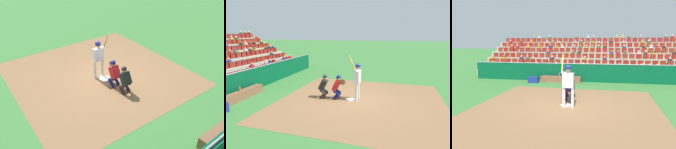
# 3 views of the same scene
# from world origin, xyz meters

# --- Properties ---
(ground_plane) EXTENTS (160.00, 160.00, 0.00)m
(ground_plane) POSITION_xyz_m (0.00, 0.00, 0.00)
(ground_plane) COLOR #3A7636
(infield_dirt_patch) EXTENTS (8.28, 8.30, 0.01)m
(infield_dirt_patch) POSITION_xyz_m (0.00, 0.50, 0.00)
(infield_dirt_patch) COLOR #875F3E
(infield_dirt_patch) RESTS_ON ground_plane
(home_plate_marker) EXTENTS (0.62, 0.62, 0.02)m
(home_plate_marker) POSITION_xyz_m (0.00, 0.00, 0.02)
(home_plate_marker) COLOR white
(home_plate_marker) RESTS_ON infield_dirt_patch
(batter_at_plate) EXTENTS (0.60, 0.56, 2.30)m
(batter_at_plate) POSITION_xyz_m (-0.11, 0.30, 1.19)
(batter_at_plate) COLOR silver
(batter_at_plate) RESTS_ON ground_plane
(catcher_crouching) EXTENTS (0.49, 0.73, 1.28)m
(catcher_crouching) POSITION_xyz_m (0.03, -0.71, 0.72)
(catcher_crouching) COLOR navy
(catcher_crouching) RESTS_ON ground_plane
(home_plate_umpire) EXTENTS (0.46, 0.47, 1.28)m
(home_plate_umpire) POSITION_xyz_m (0.06, -1.44, 0.70)
(home_plate_umpire) COLOR black
(home_plate_umpire) RESTS_ON ground_plane
(dugout_wall) EXTENTS (16.27, 0.24, 1.34)m
(dugout_wall) POSITION_xyz_m (0.00, -6.04, 0.64)
(dugout_wall) COLOR #064B2C
(dugout_wall) RESTS_ON ground_plane
(dugout_bench) EXTENTS (2.87, 0.40, 0.44)m
(dugout_bench) POSITION_xyz_m (1.37, -5.49, 0.22)
(dugout_bench) COLOR brown
(dugout_bench) RESTS_ON ground_plane
(water_bottle_on_bench) EXTENTS (0.07, 0.07, 0.24)m
(water_bottle_on_bench) POSITION_xyz_m (1.46, -5.49, 0.56)
(water_bottle_on_bench) COLOR #DA5028
(water_bottle_on_bench) RESTS_ON dugout_bench
(equipment_duffel_bag) EXTENTS (0.73, 0.38, 0.42)m
(equipment_duffel_bag) POSITION_xyz_m (3.25, -5.00, 0.21)
(equipment_duffel_bag) COLOR navy
(equipment_duffel_bag) RESTS_ON ground_plane
(bleacher_stand) EXTENTS (18.65, 5.67, 3.58)m
(bleacher_stand) POSITION_xyz_m (-0.01, -11.24, 1.07)
(bleacher_stand) COLOR #99A68F
(bleacher_stand) RESTS_ON ground_plane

